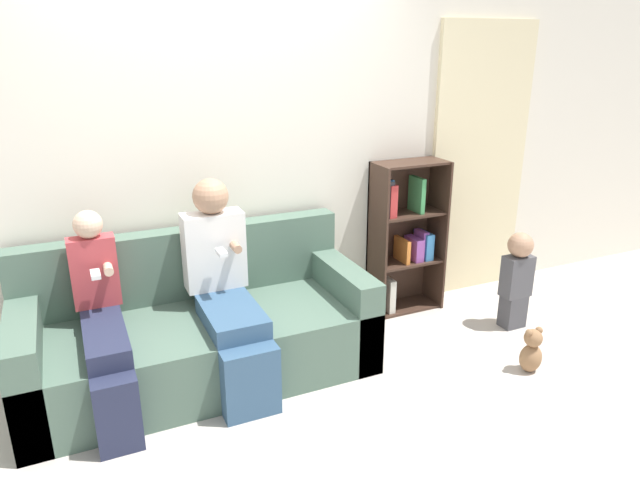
{
  "coord_description": "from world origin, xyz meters",
  "views": [
    {
      "loc": [
        -0.93,
        -2.63,
        1.98
      ],
      "look_at": [
        0.54,
        0.58,
        0.76
      ],
      "focal_mm": 32.0,
      "sensor_mm": 36.0,
      "label": 1
    }
  ],
  "objects_px": {
    "bookshelf": "(403,234)",
    "couch": "(200,334)",
    "child_seated": "(103,323)",
    "adult_seated": "(225,284)",
    "teddy_bear": "(531,351)",
    "toddler_standing": "(517,276)"
  },
  "relations": [
    {
      "from": "bookshelf",
      "to": "adult_seated",
      "type": "bearing_deg",
      "value": -164.96
    },
    {
      "from": "adult_seated",
      "to": "child_seated",
      "type": "xyz_separation_m",
      "value": [
        -0.7,
        -0.05,
        -0.09
      ]
    },
    {
      "from": "adult_seated",
      "to": "bookshelf",
      "type": "relative_size",
      "value": 1.04
    },
    {
      "from": "toddler_standing",
      "to": "teddy_bear",
      "type": "height_order",
      "value": "toddler_standing"
    },
    {
      "from": "teddy_bear",
      "to": "adult_seated",
      "type": "bearing_deg",
      "value": 156.88
    },
    {
      "from": "bookshelf",
      "to": "teddy_bear",
      "type": "bearing_deg",
      "value": -77.84
    },
    {
      "from": "bookshelf",
      "to": "teddy_bear",
      "type": "xyz_separation_m",
      "value": [
        0.25,
        -1.15,
        -0.46
      ]
    },
    {
      "from": "adult_seated",
      "to": "child_seated",
      "type": "relative_size",
      "value": 1.11
    },
    {
      "from": "couch",
      "to": "adult_seated",
      "type": "xyz_separation_m",
      "value": [
        0.15,
        -0.09,
        0.34
      ]
    },
    {
      "from": "adult_seated",
      "to": "teddy_bear",
      "type": "xyz_separation_m",
      "value": [
        1.75,
        -0.75,
        -0.48
      ]
    },
    {
      "from": "couch",
      "to": "teddy_bear",
      "type": "height_order",
      "value": "couch"
    },
    {
      "from": "toddler_standing",
      "to": "couch",
      "type": "bearing_deg",
      "value": 172.11
    },
    {
      "from": "adult_seated",
      "to": "child_seated",
      "type": "distance_m",
      "value": 0.71
    },
    {
      "from": "toddler_standing",
      "to": "bookshelf",
      "type": "xyz_separation_m",
      "value": [
        -0.58,
        0.62,
        0.21
      ]
    },
    {
      "from": "adult_seated",
      "to": "bookshelf",
      "type": "height_order",
      "value": "adult_seated"
    },
    {
      "from": "toddler_standing",
      "to": "teddy_bear",
      "type": "xyz_separation_m",
      "value": [
        -0.33,
        -0.53,
        -0.25
      ]
    },
    {
      "from": "bookshelf",
      "to": "couch",
      "type": "bearing_deg",
      "value": -169.24
    },
    {
      "from": "couch",
      "to": "bookshelf",
      "type": "height_order",
      "value": "bookshelf"
    },
    {
      "from": "toddler_standing",
      "to": "bookshelf",
      "type": "height_order",
      "value": "bookshelf"
    },
    {
      "from": "couch",
      "to": "child_seated",
      "type": "xyz_separation_m",
      "value": [
        -0.55,
        -0.13,
        0.26
      ]
    },
    {
      "from": "adult_seated",
      "to": "bookshelf",
      "type": "bearing_deg",
      "value": 15.04
    },
    {
      "from": "adult_seated",
      "to": "child_seated",
      "type": "bearing_deg",
      "value": -176.32
    }
  ]
}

